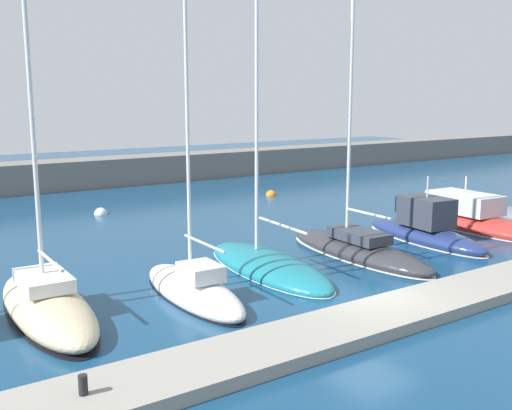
% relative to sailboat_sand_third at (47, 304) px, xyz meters
% --- Properties ---
extents(ground_plane, '(120.00, 120.00, 0.00)m').
position_rel_sailboat_sand_third_xyz_m(ground_plane, '(8.84, -4.76, -0.39)').
color(ground_plane, navy).
extents(dock_pier, '(38.71, 2.27, 0.35)m').
position_rel_sailboat_sand_third_xyz_m(dock_pier, '(8.84, -6.02, -0.21)').
color(dock_pier, gray).
rests_on(dock_pier, ground_plane).
extents(breakwater_seawall, '(108.00, 3.04, 2.06)m').
position_rel_sailboat_sand_third_xyz_m(breakwater_seawall, '(8.84, 25.39, 0.64)').
color(breakwater_seawall, slate).
rests_on(breakwater_seawall, ground_plane).
extents(sailboat_sand_third, '(2.28, 7.38, 13.53)m').
position_rel_sailboat_sand_third_xyz_m(sailboat_sand_third, '(0.00, 0.00, 0.00)').
color(sailboat_sand_third, beige).
rests_on(sailboat_sand_third, ground_plane).
extents(sailboat_white_fourth, '(1.90, 6.16, 12.81)m').
position_rel_sailboat_sand_third_xyz_m(sailboat_white_fourth, '(4.45, -1.01, -0.06)').
color(sailboat_white_fourth, white).
rests_on(sailboat_white_fourth, ground_plane).
extents(sailboat_teal_fifth, '(3.18, 8.03, 13.58)m').
position_rel_sailboat_sand_third_xyz_m(sailboat_teal_fifth, '(8.38, 0.30, -0.22)').
color(sailboat_teal_fifth, '#19707F').
rests_on(sailboat_teal_fifth, ground_plane).
extents(sailboat_charcoal_sixth, '(2.58, 8.27, 15.32)m').
position_rel_sailboat_sand_third_xyz_m(sailboat_charcoal_sixth, '(12.70, -0.12, -0.03)').
color(sailboat_charcoal_sixth, '#2D2D33').
rests_on(sailboat_charcoal_sixth, ground_plane).
extents(motorboat_navy_seventh, '(2.80, 7.40, 3.27)m').
position_rel_sailboat_sand_third_xyz_m(motorboat_navy_seventh, '(17.08, 0.06, 0.13)').
color(motorboat_navy_seventh, navy).
rests_on(motorboat_navy_seventh, ground_plane).
extents(motorboat_red_eighth, '(3.38, 9.83, 2.84)m').
position_rel_sailboat_sand_third_xyz_m(motorboat_red_eighth, '(21.32, 0.74, 0.04)').
color(motorboat_red_eighth, '#B72D28').
rests_on(motorboat_red_eighth, ground_plane).
extents(mooring_buoy_orange, '(0.72, 0.72, 0.72)m').
position_rel_sailboat_sand_third_xyz_m(mooring_buoy_orange, '(18.72, 14.53, -0.39)').
color(mooring_buoy_orange, orange).
rests_on(mooring_buoy_orange, ground_plane).
extents(mooring_buoy_white, '(0.74, 0.74, 0.74)m').
position_rel_sailboat_sand_third_xyz_m(mooring_buoy_white, '(6.91, 14.65, -0.39)').
color(mooring_buoy_white, white).
rests_on(mooring_buoy_white, ground_plane).
extents(dock_bollard, '(0.20, 0.20, 0.44)m').
position_rel_sailboat_sand_third_xyz_m(dock_bollard, '(-0.86, -6.02, 0.19)').
color(dock_bollard, black).
rests_on(dock_bollard, dock_pier).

